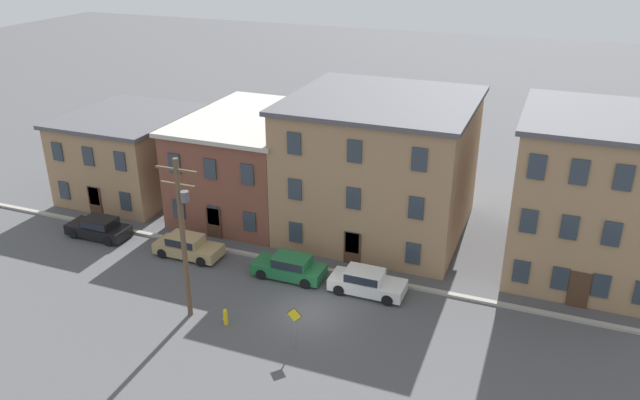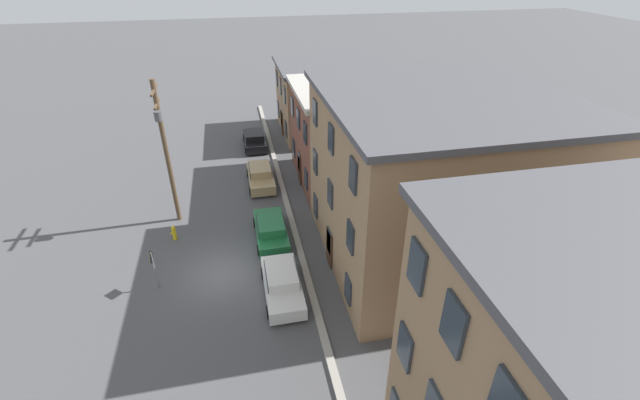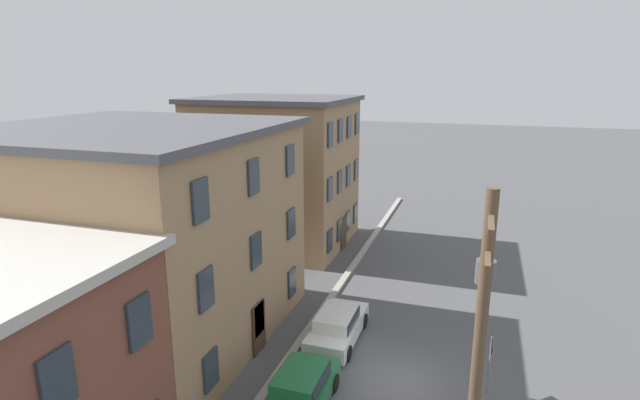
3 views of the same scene
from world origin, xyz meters
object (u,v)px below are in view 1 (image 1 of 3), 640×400
(caution_sign, at_px, (295,322))
(utility_pole, at_px, (183,231))
(car_black, at_px, (99,227))
(car_white, at_px, (366,281))
(car_green, at_px, (290,266))
(car_tan, at_px, (187,245))
(fire_hydrant, at_px, (225,317))

(caution_sign, distance_m, utility_pole, 7.46)
(car_black, bearing_deg, car_white, -0.20)
(car_green, bearing_deg, caution_sign, -63.97)
(car_green, bearing_deg, car_tan, 179.81)
(fire_hydrant, bearing_deg, utility_pole, 177.41)
(car_green, distance_m, utility_pole, 7.97)
(caution_sign, bearing_deg, car_green, 116.03)
(car_tan, relative_size, car_white, 1.00)
(car_green, xyz_separation_m, fire_hydrant, (-1.22, -5.77, -0.27))
(car_white, bearing_deg, fire_hydrant, -136.27)
(car_green, height_order, caution_sign, caution_sign)
(caution_sign, bearing_deg, car_white, 74.27)
(car_tan, xyz_separation_m, car_white, (12.11, 0.02, 0.00))
(car_tan, bearing_deg, utility_pole, -56.24)
(car_green, relative_size, caution_sign, 1.82)
(car_green, relative_size, fire_hydrant, 4.58)
(car_black, height_order, car_white, same)
(car_tan, relative_size, fire_hydrant, 4.58)
(car_white, xyz_separation_m, utility_pole, (-8.31, -5.71, 4.41))
(car_black, height_order, caution_sign, caution_sign)
(car_tan, bearing_deg, car_white, 0.09)
(car_tan, bearing_deg, fire_hydrant, -43.79)
(caution_sign, distance_m, fire_hydrant, 4.46)
(car_white, height_order, caution_sign, caution_sign)
(caution_sign, bearing_deg, fire_hydrant, 173.20)
(caution_sign, relative_size, utility_pole, 0.26)
(car_green, xyz_separation_m, utility_pole, (-3.46, -5.66, 4.41))
(car_white, bearing_deg, car_green, -179.51)
(car_black, distance_m, fire_hydrant, 14.40)
(caution_sign, bearing_deg, utility_pole, 174.64)
(car_tan, height_order, utility_pole, utility_pole)
(car_tan, distance_m, caution_sign, 12.13)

